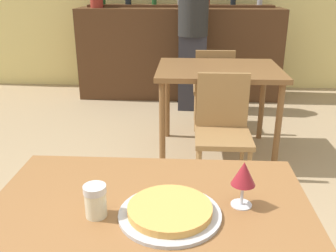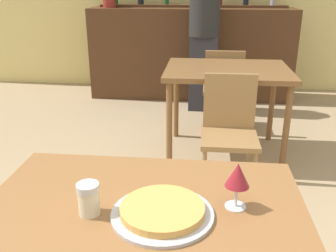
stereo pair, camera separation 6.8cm
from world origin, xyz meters
The scene contains 10 objects.
dining_table_near centered at (0.00, 0.00, 0.68)m, with size 1.08×0.86×0.76m.
dining_table_far centered at (0.38, 2.15, 0.69)m, with size 1.04×0.82×0.78m.
bar_counter centered at (0.00, 3.96, 0.57)m, with size 2.60×0.56×1.15m.
bar_back_shelf centered at (-0.01, 4.10, 1.23)m, with size 2.39×0.24×0.35m.
chair_far_side_front centered at (0.38, 1.57, 0.48)m, with size 0.40×0.40×0.84m.
chair_far_side_back centered at (0.38, 2.73, 0.48)m, with size 0.40×0.40×0.84m.
pizza_tray centered at (0.07, 0.02, 0.78)m, with size 0.33×0.33×0.04m.
cheese_shaker centered at (-0.16, 0.01, 0.81)m, with size 0.07×0.07×0.11m.
person_standing centered at (0.16, 3.38, 1.01)m, with size 0.34×0.34×1.84m.
wine_glass centered at (0.30, 0.09, 0.87)m, with size 0.08×0.08×0.16m.
Camera 2 is at (0.19, -0.98, 1.45)m, focal length 40.00 mm.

